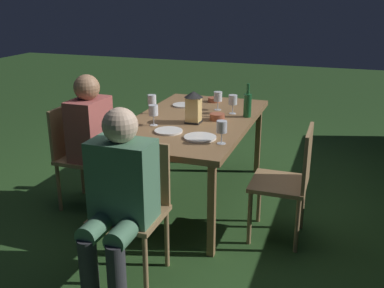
{
  "coord_description": "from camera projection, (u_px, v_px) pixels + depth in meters",
  "views": [
    {
      "loc": [
        3.47,
        1.2,
        1.77
      ],
      "look_at": [
        0.0,
        0.0,
        0.52
      ],
      "focal_mm": 41.92,
      "sensor_mm": 36.0,
      "label": 1
    }
  ],
  "objects": [
    {
      "name": "chair_side_right_b",
      "position": [
        289.0,
        178.0,
        3.26
      ],
      "size": [
        0.42,
        0.4,
        0.87
      ],
      "color": "#9E7A51",
      "rests_on": "ground"
    },
    {
      "name": "plate_a",
      "position": [
        184.0,
        105.0,
        4.24
      ],
      "size": [
        0.21,
        0.21,
        0.01
      ],
      "primitive_type": "cylinder",
      "color": "silver",
      "rests_on": "dining_table"
    },
    {
      "name": "wine_glass_e",
      "position": [
        218.0,
        97.0,
        4.06
      ],
      "size": [
        0.08,
        0.08,
        0.17
      ],
      "color": "silver",
      "rests_on": "dining_table"
    },
    {
      "name": "bowl_olives",
      "position": [
        214.0,
        100.0,
        4.39
      ],
      "size": [
        0.12,
        0.12,
        0.04
      ],
      "color": "#9E5138",
      "rests_on": "dining_table"
    },
    {
      "name": "plate_b",
      "position": [
        200.0,
        137.0,
        3.3
      ],
      "size": [
        0.24,
        0.24,
        0.01
      ],
      "primitive_type": "cylinder",
      "color": "white",
      "rests_on": "dining_table"
    },
    {
      "name": "wine_glass_b",
      "position": [
        153.0,
        111.0,
        3.59
      ],
      "size": [
        0.08,
        0.08,
        0.17
      ],
      "color": "silver",
      "rests_on": "dining_table"
    },
    {
      "name": "person_in_green",
      "position": [
        119.0,
        194.0,
        2.65
      ],
      "size": [
        0.48,
        0.38,
        1.15
      ],
      "color": "#4C7A5B",
      "rests_on": "ground"
    },
    {
      "name": "chair_head_far",
      "position": [
        134.0,
        203.0,
        2.87
      ],
      "size": [
        0.4,
        0.42,
        0.87
      ],
      "color": "#9E7A51",
      "rests_on": "ground"
    },
    {
      "name": "person_in_rust",
      "position": [
        97.0,
        137.0,
        3.69
      ],
      "size": [
        0.38,
        0.47,
        1.15
      ],
      "color": "#9E4C47",
      "rests_on": "ground"
    },
    {
      "name": "wine_glass_c",
      "position": [
        222.0,
        128.0,
        3.15
      ],
      "size": [
        0.08,
        0.08,
        0.17
      ],
      "color": "silver",
      "rests_on": "dining_table"
    },
    {
      "name": "chair_side_left_b",
      "position": [
        78.0,
        151.0,
        3.8
      ],
      "size": [
        0.42,
        0.4,
        0.87
      ],
      "color": "#9E7A51",
      "rests_on": "ground"
    },
    {
      "name": "wine_glass_d",
      "position": [
        152.0,
        101.0,
        3.94
      ],
      "size": [
        0.08,
        0.08,
        0.17
      ],
      "color": "silver",
      "rests_on": "dining_table"
    },
    {
      "name": "lantern_centerpiece",
      "position": [
        194.0,
        105.0,
        3.65
      ],
      "size": [
        0.15,
        0.15,
        0.27
      ],
      "color": "black",
      "rests_on": "dining_table"
    },
    {
      "name": "dining_table",
      "position": [
        192.0,
        125.0,
        3.82
      ],
      "size": [
        1.78,
        0.99,
        0.74
      ],
      "color": "olive",
      "rests_on": "ground"
    },
    {
      "name": "bowl_bread",
      "position": [
        217.0,
        117.0,
        3.77
      ],
      "size": [
        0.13,
        0.13,
        0.05
      ],
      "color": "#9E5138",
      "rests_on": "dining_table"
    },
    {
      "name": "ground_plane",
      "position": [
        192.0,
        199.0,
        4.04
      ],
      "size": [
        16.0,
        16.0,
        0.0
      ],
      "primitive_type": "plane",
      "color": "#26471E"
    },
    {
      "name": "wine_glass_a",
      "position": [
        233.0,
        101.0,
        3.94
      ],
      "size": [
        0.08,
        0.08,
        0.17
      ],
      "color": "silver",
      "rests_on": "dining_table"
    },
    {
      "name": "green_bottle_on_table",
      "position": [
        247.0,
        105.0,
        3.84
      ],
      "size": [
        0.07,
        0.07,
        0.29
      ],
      "color": "#1E5B2D",
      "rests_on": "dining_table"
    },
    {
      "name": "plate_c",
      "position": [
        168.0,
        131.0,
        3.45
      ],
      "size": [
        0.22,
        0.22,
        0.01
      ],
      "primitive_type": "cylinder",
      "color": "white",
      "rests_on": "dining_table"
    }
  ]
}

